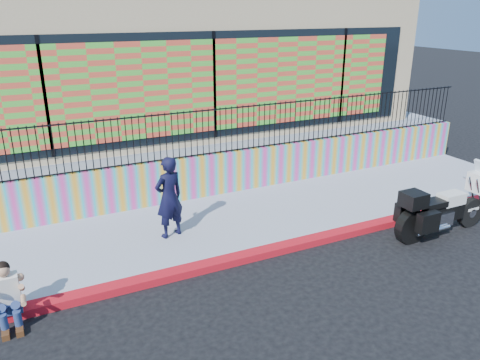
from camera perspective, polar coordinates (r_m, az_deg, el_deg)
ground at (r=10.08m, az=6.39°, el=-8.29°), size 90.00×90.00×0.00m
red_curb at (r=10.05m, az=6.41°, el=-7.92°), size 16.00×0.30×0.15m
sidewalk at (r=11.32m, az=1.99°, el=-4.41°), size 16.00×3.00×0.15m
mural_wall at (r=12.42m, az=-1.40°, el=0.98°), size 16.00×0.20×1.10m
metal_fence at (r=12.10m, az=-1.45°, el=6.13°), size 15.80×0.04×1.20m
elevated_platform at (r=17.03m, az=-8.57°, el=5.82°), size 16.00×10.00×1.25m
storefront_building at (r=16.38m, az=-8.82°, el=14.57°), size 14.00×8.06×4.00m
police_motorcycle at (r=11.26m, az=23.42°, el=-3.10°), size 2.51×0.83×1.56m
police_officer at (r=9.97m, az=-8.65°, el=-2.10°), size 0.74×0.59×1.79m
seated_man at (r=8.43m, az=-26.41°, el=-13.13°), size 0.54×0.71×1.06m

